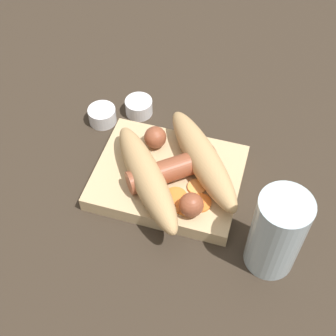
# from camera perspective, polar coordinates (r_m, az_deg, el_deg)

# --- Properties ---
(ground_plane) EXTENTS (3.00, 3.00, 0.00)m
(ground_plane) POSITION_cam_1_polar(r_m,az_deg,el_deg) (0.71, 0.00, -1.73)
(ground_plane) COLOR #33281E
(food_tray) EXTENTS (0.21, 0.17, 0.02)m
(food_tray) POSITION_cam_1_polar(r_m,az_deg,el_deg) (0.70, 0.00, -1.13)
(food_tray) COLOR tan
(food_tray) RESTS_ON ground_plane
(bread_roll) EXTENTS (0.23, 0.24, 0.05)m
(bread_roll) POSITION_cam_1_polar(r_m,az_deg,el_deg) (0.66, 0.88, 0.02)
(bread_roll) COLOR tan
(bread_roll) RESTS_ON food_tray
(sausage) EXTENTS (0.12, 0.14, 0.03)m
(sausage) POSITION_cam_1_polar(r_m,az_deg,el_deg) (0.67, 0.52, -0.15)
(sausage) COLOR brown
(sausage) RESTS_ON food_tray
(pickled_veggies) EXTENTS (0.08, 0.08, 0.00)m
(pickled_veggies) POSITION_cam_1_polar(r_m,az_deg,el_deg) (0.66, 2.14, -3.87)
(pickled_veggies) COLOR orange
(pickled_veggies) RESTS_ON food_tray
(condiment_cup_near) EXTENTS (0.05, 0.05, 0.03)m
(condiment_cup_near) POSITION_cam_1_polar(r_m,az_deg,el_deg) (0.80, -3.57, 7.38)
(condiment_cup_near) COLOR white
(condiment_cup_near) RESTS_ON ground_plane
(condiment_cup_far) EXTENTS (0.05, 0.05, 0.03)m
(condiment_cup_far) POSITION_cam_1_polar(r_m,az_deg,el_deg) (0.79, -8.01, 6.30)
(condiment_cup_far) COLOR white
(condiment_cup_far) RESTS_ON ground_plane
(drink_glass) EXTENTS (0.07, 0.07, 0.13)m
(drink_glass) POSITION_cam_1_polar(r_m,az_deg,el_deg) (0.60, 13.12, -7.76)
(drink_glass) COLOR silver
(drink_glass) RESTS_ON ground_plane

